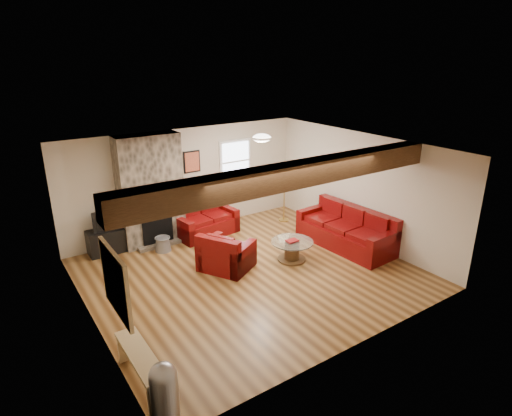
{
  "coord_description": "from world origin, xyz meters",
  "views": [
    {
      "loc": [
        -4.14,
        -6.32,
        4.12
      ],
      "look_at": [
        0.42,
        0.4,
        1.17
      ],
      "focal_mm": 30.0,
      "sensor_mm": 36.0,
      "label": 1
    }
  ],
  "objects_px": {
    "tv_cabinet": "(113,240)",
    "floor_lamp": "(285,174)",
    "sofa_three": "(346,228)",
    "coffee_table": "(292,251)",
    "television": "(111,219)",
    "armchair_red": "(226,250)",
    "loveseat": "(205,219)"
  },
  "relations": [
    {
      "from": "armchair_red",
      "to": "floor_lamp",
      "type": "height_order",
      "value": "floor_lamp"
    },
    {
      "from": "armchair_red",
      "to": "coffee_table",
      "type": "distance_m",
      "value": 1.4
    },
    {
      "from": "television",
      "to": "tv_cabinet",
      "type": "bearing_deg",
      "value": 0.0
    },
    {
      "from": "sofa_three",
      "to": "coffee_table",
      "type": "xyz_separation_m",
      "value": [
        -1.43,
        0.12,
        -0.22
      ]
    },
    {
      "from": "tv_cabinet",
      "to": "floor_lamp",
      "type": "relative_size",
      "value": 0.73
    },
    {
      "from": "sofa_three",
      "to": "coffee_table",
      "type": "distance_m",
      "value": 1.45
    },
    {
      "from": "tv_cabinet",
      "to": "floor_lamp",
      "type": "height_order",
      "value": "floor_lamp"
    },
    {
      "from": "coffee_table",
      "to": "tv_cabinet",
      "type": "height_order",
      "value": "tv_cabinet"
    },
    {
      "from": "sofa_three",
      "to": "floor_lamp",
      "type": "bearing_deg",
      "value": -177.93
    },
    {
      "from": "loveseat",
      "to": "television",
      "type": "height_order",
      "value": "television"
    },
    {
      "from": "tv_cabinet",
      "to": "loveseat",
      "type": "bearing_deg",
      "value": -8.05
    },
    {
      "from": "sofa_three",
      "to": "armchair_red",
      "type": "bearing_deg",
      "value": -105.2
    },
    {
      "from": "armchair_red",
      "to": "floor_lamp",
      "type": "xyz_separation_m",
      "value": [
        2.56,
        1.43,
        0.87
      ]
    },
    {
      "from": "armchair_red",
      "to": "television",
      "type": "relative_size",
      "value": 1.19
    },
    {
      "from": "armchair_red",
      "to": "floor_lamp",
      "type": "relative_size",
      "value": 0.65
    },
    {
      "from": "armchair_red",
      "to": "coffee_table",
      "type": "xyz_separation_m",
      "value": [
        1.31,
        -0.47,
        -0.17
      ]
    },
    {
      "from": "loveseat",
      "to": "floor_lamp",
      "type": "relative_size",
      "value": 0.98
    },
    {
      "from": "sofa_three",
      "to": "television",
      "type": "relative_size",
      "value": 2.81
    },
    {
      "from": "television",
      "to": "floor_lamp",
      "type": "xyz_separation_m",
      "value": [
        4.23,
        -0.64,
        0.49
      ]
    },
    {
      "from": "coffee_table",
      "to": "television",
      "type": "bearing_deg",
      "value": 139.43
    },
    {
      "from": "sofa_three",
      "to": "television",
      "type": "distance_m",
      "value": 5.16
    },
    {
      "from": "sofa_three",
      "to": "loveseat",
      "type": "bearing_deg",
      "value": -138.96
    },
    {
      "from": "loveseat",
      "to": "floor_lamp",
      "type": "bearing_deg",
      "value": -16.34
    },
    {
      "from": "floor_lamp",
      "to": "coffee_table",
      "type": "bearing_deg",
      "value": -123.36
    },
    {
      "from": "sofa_three",
      "to": "coffee_table",
      "type": "height_order",
      "value": "sofa_three"
    },
    {
      "from": "loveseat",
      "to": "floor_lamp",
      "type": "xyz_separation_m",
      "value": [
        2.11,
        -0.34,
        0.88
      ]
    },
    {
      "from": "sofa_three",
      "to": "tv_cabinet",
      "type": "bearing_deg",
      "value": -124.16
    },
    {
      "from": "loveseat",
      "to": "armchair_red",
      "type": "height_order",
      "value": "armchair_red"
    },
    {
      "from": "sofa_three",
      "to": "coffee_table",
      "type": "relative_size",
      "value": 2.55
    },
    {
      "from": "sofa_three",
      "to": "tv_cabinet",
      "type": "xyz_separation_m",
      "value": [
        -4.41,
        2.66,
        -0.17
      ]
    },
    {
      "from": "coffee_table",
      "to": "floor_lamp",
      "type": "distance_m",
      "value": 2.51
    },
    {
      "from": "floor_lamp",
      "to": "armchair_red",
      "type": "bearing_deg",
      "value": -150.87
    }
  ]
}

